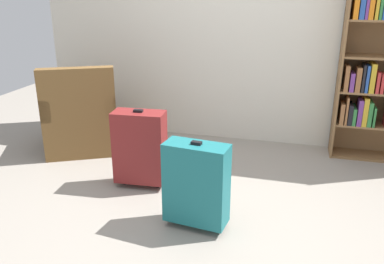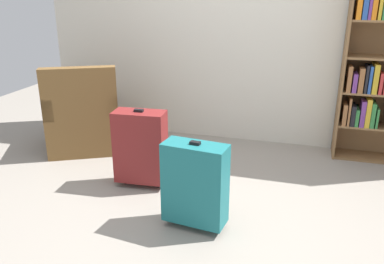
% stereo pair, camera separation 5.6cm
% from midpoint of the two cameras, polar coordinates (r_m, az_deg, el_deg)
% --- Properties ---
extents(ground_plane, '(7.83, 7.83, 0.00)m').
position_cam_midpoint_polar(ground_plane, '(3.02, 2.18, -12.13)').
color(ground_plane, gray).
extents(back_wall, '(4.47, 0.10, 2.60)m').
position_cam_midpoint_polar(back_wall, '(4.31, 8.41, 15.63)').
color(back_wall, beige).
rests_on(back_wall, ground).
extents(armchair, '(0.94, 0.94, 0.90)m').
position_cam_midpoint_polar(armchair, '(4.30, -14.67, 1.78)').
color(armchair, brown).
rests_on(armchair, ground).
extents(mug, '(0.12, 0.08, 0.10)m').
position_cam_midpoint_polar(mug, '(4.21, -8.80, -2.08)').
color(mug, '#1E7F4C').
rests_on(mug, ground).
extents(suitcase_teal, '(0.46, 0.24, 0.64)m').
position_cam_midpoint_polar(suitcase_teal, '(2.77, 1.02, -7.32)').
color(suitcase_teal, '#19666B').
rests_on(suitcase_teal, ground).
extents(suitcase_dark_red, '(0.44, 0.24, 0.67)m').
position_cam_midpoint_polar(suitcase_dark_red, '(3.37, -6.83, -2.07)').
color(suitcase_dark_red, maroon).
rests_on(suitcase_dark_red, ground).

